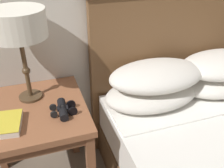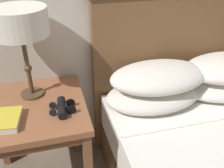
% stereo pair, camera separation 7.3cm
% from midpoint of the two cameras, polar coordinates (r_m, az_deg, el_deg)
% --- Properties ---
extents(nightstand, '(0.58, 0.58, 0.62)m').
position_cam_midpoint_polar(nightstand, '(1.53, -18.13, -7.72)').
color(nightstand, brown).
rests_on(nightstand, ground_plane).
extents(table_lamp, '(0.29, 0.29, 0.50)m').
position_cam_midpoint_polar(table_lamp, '(1.40, -21.30, 11.65)').
color(table_lamp, '#4C3823').
rests_on(table_lamp, nightstand).
extents(book_on_nightstand, '(0.15, 0.20, 0.04)m').
position_cam_midpoint_polar(book_on_nightstand, '(1.38, -23.37, -8.03)').
color(book_on_nightstand, silver).
rests_on(book_on_nightstand, nightstand).
extents(binoculars_pair, '(0.14, 0.16, 0.05)m').
position_cam_midpoint_polar(binoculars_pair, '(1.39, -12.11, -5.42)').
color(binoculars_pair, black).
rests_on(binoculars_pair, nightstand).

